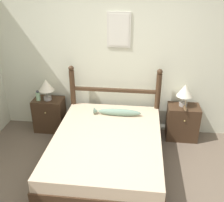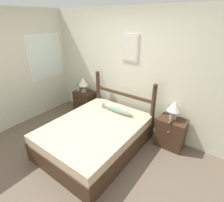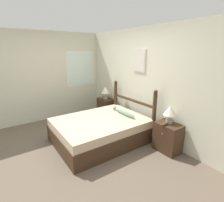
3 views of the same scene
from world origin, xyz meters
name	(u,v)px [view 2 (image 2 of 3)]	position (x,y,z in m)	size (l,w,h in m)	color
ground_plane	(76,165)	(0.00, 0.00, 0.00)	(16.00, 16.00, 0.00)	brown
wall_back	(130,72)	(0.00, 1.73, 1.28)	(6.40, 0.08, 2.55)	beige
wall_left	(1,74)	(-2.13, 0.02, 1.28)	(0.08, 6.40, 2.55)	beige
bed	(95,136)	(-0.05, 0.59, 0.26)	(1.53, 2.00, 0.52)	#3D2819
headboard	(123,101)	(-0.05, 1.54, 0.65)	(1.54, 0.09, 1.22)	#3D2819
nightstand_left	(85,102)	(-1.21, 1.49, 0.30)	(0.52, 0.38, 0.60)	#3D2819
nightstand_right	(171,133)	(1.12, 1.49, 0.30)	(0.52, 0.38, 0.60)	#3D2819
table_lamp_left	(83,82)	(-1.21, 1.47, 0.86)	(0.26, 0.26, 0.38)	gray
table_lamp_right	(174,107)	(1.10, 1.52, 0.86)	(0.26, 0.26, 0.38)	gray
bottle	(78,88)	(-1.36, 1.44, 0.69)	(0.07, 0.07, 0.19)	#99C699
model_boat	(171,121)	(1.11, 1.38, 0.63)	(0.06, 0.21, 0.17)	#4C3823
fish_pillow	(117,110)	(0.03, 1.20, 0.58)	(0.76, 0.10, 0.12)	gray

